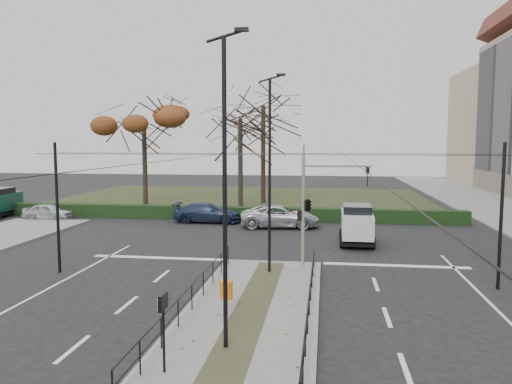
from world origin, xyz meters
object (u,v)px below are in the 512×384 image
at_px(traffic_light, 310,203).
at_px(info_panel, 163,311).
at_px(litter_bin, 226,290).
at_px(parked_car_first, 48,212).
at_px(parked_car_third, 207,213).
at_px(rust_tree, 144,120).
at_px(bare_tree_center, 263,113).
at_px(streetlamp_median_far, 270,173).
at_px(parked_car_fourth, 280,216).
at_px(streetlamp_median_near, 225,190).
at_px(white_van, 357,223).
at_px(bare_tree_near, 240,125).

relative_size(traffic_light, info_panel, 2.50).
distance_m(litter_bin, parked_car_first, 26.22).
bearing_deg(info_panel, parked_car_third, 100.90).
bearing_deg(parked_car_third, info_panel, -168.13).
height_order(rust_tree, bare_tree_center, bare_tree_center).
height_order(streetlamp_median_far, parked_car_third, streetlamp_median_far).
xyz_separation_m(streetlamp_median_far, parked_car_fourth, (-0.68, 12.72, -3.86)).
distance_m(parked_car_first, bare_tree_center, 21.15).
height_order(litter_bin, streetlamp_median_near, streetlamp_median_near).
distance_m(streetlamp_median_near, parked_car_first, 28.95).
xyz_separation_m(parked_car_fourth, rust_tree, (-13.61, 9.99, 7.26)).
bearing_deg(streetlamp_median_near, white_van, 74.06).
bearing_deg(streetlamp_median_far, parked_car_first, 144.19).
distance_m(litter_bin, parked_car_third, 20.55).
bearing_deg(bare_tree_center, white_van, -66.46).
bearing_deg(parked_car_fourth, parked_car_third, 69.91).
relative_size(traffic_light, litter_bin, 4.44).
height_order(traffic_light, info_panel, traffic_light).
distance_m(traffic_light, parked_car_third, 15.03).
xyz_separation_m(parked_car_third, parked_car_fourth, (5.59, -1.41, 0.04)).
distance_m(parked_car_first, parked_car_third, 12.46).
distance_m(info_panel, streetlamp_median_far, 10.70).
bearing_deg(streetlamp_median_near, parked_car_fourth, 91.01).
bearing_deg(bare_tree_near, streetlamp_median_far, -77.05).
bearing_deg(bare_tree_near, white_van, -57.53).
bearing_deg(white_van, info_panel, -108.26).
bearing_deg(streetlamp_median_far, bare_tree_near, 102.95).
distance_m(traffic_light, streetlamp_median_near, 10.41).
height_order(traffic_light, parked_car_third, traffic_light).
distance_m(traffic_light, rust_tree, 26.92).
xyz_separation_m(parked_car_third, bare_tree_center, (2.76, 11.62, 8.05)).
relative_size(parked_car_first, rust_tree, 0.36).
bearing_deg(bare_tree_near, litter_bin, -81.27).
bearing_deg(parked_car_third, parked_car_fourth, -103.22).
bearing_deg(rust_tree, traffic_light, -52.79).
bearing_deg(white_van, streetlamp_median_near, -105.94).
bearing_deg(streetlamp_median_near, parked_car_first, 129.95).
distance_m(streetlamp_median_far, parked_car_third, 15.95).
bearing_deg(rust_tree, white_van, -38.78).
height_order(litter_bin, white_van, white_van).
xyz_separation_m(rust_tree, bare_tree_center, (10.77, 3.05, 0.74)).
bearing_deg(streetlamp_median_far, info_panel, -98.89).
height_order(info_panel, parked_car_fourth, info_panel).
bearing_deg(bare_tree_near, parked_car_third, -96.86).
relative_size(litter_bin, white_van, 0.27).
xyz_separation_m(info_panel, bare_tree_near, (-3.64, 32.96, 5.74)).
height_order(parked_car_first, bare_tree_center, bare_tree_center).
xyz_separation_m(info_panel, parked_car_fourth, (0.91, 22.90, -0.99)).
relative_size(streetlamp_median_near, bare_tree_near, 0.84).
relative_size(white_van, bare_tree_center, 0.34).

